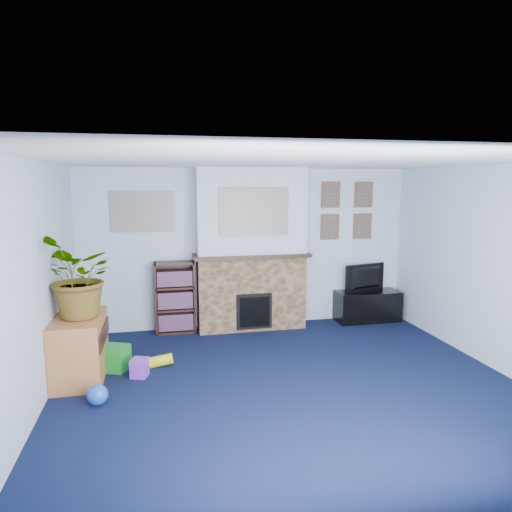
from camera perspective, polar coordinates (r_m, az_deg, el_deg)
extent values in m
cube|color=black|center=(5.18, 4.13, -15.81)|extent=(5.00, 4.50, 0.01)
cube|color=white|center=(4.70, 4.47, 11.77)|extent=(5.00, 4.50, 0.01)
cube|color=silver|center=(6.95, -0.94, 1.00)|extent=(5.00, 0.04, 2.40)
cube|color=silver|center=(2.80, 17.67, -11.80)|extent=(5.00, 0.04, 2.40)
cube|color=silver|center=(4.75, -26.08, -3.71)|extent=(0.04, 4.50, 2.40)
cube|color=silver|center=(5.99, 27.88, -1.36)|extent=(0.04, 4.50, 2.40)
cube|color=brown|center=(6.88, -0.60, -4.60)|extent=(1.60, 0.40, 1.10)
cube|color=brown|center=(6.70, -0.62, 5.42)|extent=(1.60, 0.40, 1.30)
cube|color=brown|center=(6.74, -0.56, 0.10)|extent=(1.72, 0.50, 0.05)
cube|color=brown|center=(6.74, -0.24, -6.91)|extent=(0.52, 0.08, 0.52)
cube|color=brown|center=(6.71, -0.17, -7.00)|extent=(0.44, 0.02, 0.44)
cube|color=gray|center=(6.49, -0.24, 5.57)|extent=(1.00, 0.03, 0.68)
cube|color=gray|center=(6.75, -13.99, 5.44)|extent=(0.90, 0.03, 0.58)
cube|color=brown|center=(7.23, 9.32, 7.55)|extent=(0.30, 0.03, 0.40)
cube|color=brown|center=(7.45, 13.30, 7.47)|extent=(0.30, 0.03, 0.40)
cube|color=brown|center=(7.26, 9.22, 3.61)|extent=(0.30, 0.03, 0.40)
cube|color=brown|center=(7.48, 13.16, 3.64)|extent=(0.30, 0.03, 0.40)
cube|color=black|center=(7.54, 13.74, -6.19)|extent=(1.01, 0.43, 0.48)
imported|color=black|center=(7.45, 13.81, -2.68)|extent=(0.75, 0.28, 0.43)
cube|color=black|center=(6.94, -10.12, -4.85)|extent=(0.58, 0.02, 1.05)
cube|color=black|center=(6.81, -12.40, -5.18)|extent=(0.03, 0.28, 1.05)
cube|color=black|center=(6.82, -7.77, -5.02)|extent=(0.03, 0.28, 1.05)
cube|color=black|center=(6.95, -9.97, -9.18)|extent=(0.56, 0.28, 0.03)
cube|color=black|center=(6.86, -10.04, -6.52)|extent=(0.56, 0.28, 0.03)
cube|color=black|center=(6.77, -10.12, -3.83)|extent=(0.56, 0.28, 0.03)
cube|color=black|center=(6.71, -10.20, -0.87)|extent=(0.56, 0.28, 0.03)
cube|color=black|center=(6.90, -10.00, -7.99)|extent=(0.50, 0.22, 0.24)
cube|color=black|center=(6.81, -10.07, -5.33)|extent=(0.50, 0.22, 0.24)
cube|color=black|center=(6.74, -10.15, -2.69)|extent=(0.50, 0.22, 0.22)
cube|color=#B26A39|center=(5.57, -21.15, -10.71)|extent=(0.51, 0.92, 0.72)
imported|color=#26661E|center=(5.30, -21.20, -2.41)|extent=(0.87, 0.96, 0.92)
cube|color=gold|center=(6.71, -0.59, 0.87)|extent=(0.11, 0.06, 0.15)
cylinder|color=#B2BFC6|center=(6.79, 2.45, 1.05)|extent=(0.05, 0.05, 0.17)
sphere|color=gray|center=(6.62, -5.31, 0.68)|extent=(0.14, 0.14, 0.14)
cylinder|color=purple|center=(6.88, 5.21, 0.96)|extent=(0.06, 0.06, 0.13)
cube|color=#198C26|center=(5.76, -17.51, -12.05)|extent=(0.43, 0.39, 0.28)
sphere|color=blue|center=(4.98, -19.18, -16.22)|extent=(0.21, 0.21, 0.21)
cube|color=purple|center=(5.49, -14.36, -13.34)|extent=(0.22, 0.22, 0.21)
cylinder|color=yellow|center=(5.73, -11.78, -12.69)|extent=(0.30, 0.13, 0.17)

